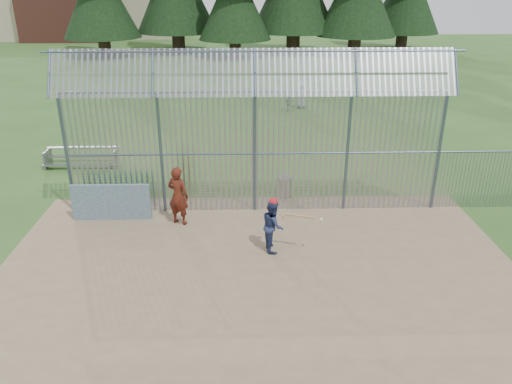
{
  "coord_description": "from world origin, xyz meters",
  "views": [
    {
      "loc": [
        -0.39,
        -11.72,
        7.2
      ],
      "look_at": [
        0.0,
        2.0,
        1.3
      ],
      "focal_mm": 35.0,
      "sensor_mm": 36.0,
      "label": 1
    }
  ],
  "objects_px": {
    "dugout_wall": "(111,202)",
    "bleacher": "(82,157)",
    "batter": "(273,226)",
    "onlooker": "(178,196)",
    "trash_can": "(284,187)"
  },
  "relations": [
    {
      "from": "dugout_wall",
      "to": "onlooker",
      "type": "xyz_separation_m",
      "value": [
        2.19,
        -0.35,
        0.35
      ]
    },
    {
      "from": "bleacher",
      "to": "batter",
      "type": "bearing_deg",
      "value": -43.65
    },
    {
      "from": "batter",
      "to": "onlooker",
      "type": "distance_m",
      "value": 3.35
    },
    {
      "from": "trash_can",
      "to": "dugout_wall",
      "type": "bearing_deg",
      "value": -163.39
    },
    {
      "from": "dugout_wall",
      "to": "bleacher",
      "type": "distance_m",
      "value": 5.6
    },
    {
      "from": "dugout_wall",
      "to": "bleacher",
      "type": "bearing_deg",
      "value": 115.74
    },
    {
      "from": "trash_can",
      "to": "bleacher",
      "type": "bearing_deg",
      "value": 157.51
    },
    {
      "from": "dugout_wall",
      "to": "bleacher",
      "type": "height_order",
      "value": "dugout_wall"
    },
    {
      "from": "dugout_wall",
      "to": "trash_can",
      "type": "height_order",
      "value": "dugout_wall"
    },
    {
      "from": "dugout_wall",
      "to": "batter",
      "type": "bearing_deg",
      "value": -22.48
    },
    {
      "from": "dugout_wall",
      "to": "onlooker",
      "type": "distance_m",
      "value": 2.24
    },
    {
      "from": "batter",
      "to": "onlooker",
      "type": "bearing_deg",
      "value": 52.67
    },
    {
      "from": "onlooker",
      "to": "trash_can",
      "type": "bearing_deg",
      "value": -125.49
    },
    {
      "from": "batter",
      "to": "dugout_wall",
      "type": "bearing_deg",
      "value": 61.55
    },
    {
      "from": "dugout_wall",
      "to": "trash_can",
      "type": "xyz_separation_m",
      "value": [
        5.67,
        1.69,
        -0.24
      ]
    }
  ]
}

